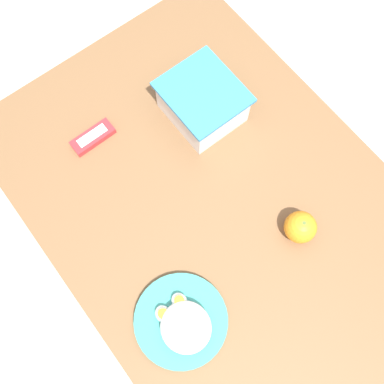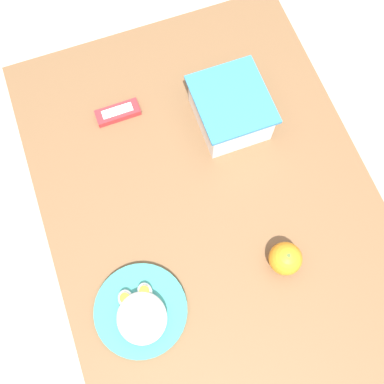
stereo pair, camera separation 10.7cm
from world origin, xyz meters
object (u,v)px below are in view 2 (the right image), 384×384
(candy_bar, at_px, (118,113))
(rice_plate, at_px, (141,313))
(food_container, at_px, (230,111))
(orange_fruit, at_px, (285,259))

(candy_bar, bearing_deg, rice_plate, -10.84)
(rice_plate, bearing_deg, food_container, 137.03)
(orange_fruit, bearing_deg, candy_bar, -153.59)
(food_container, xyz_separation_m, rice_plate, (0.39, -0.36, -0.02))
(food_container, height_order, candy_bar, food_container)
(food_container, distance_m, orange_fruit, 0.39)
(food_container, distance_m, rice_plate, 0.53)
(orange_fruit, distance_m, candy_bar, 0.56)
(orange_fruit, height_order, rice_plate, orange_fruit)
(orange_fruit, height_order, candy_bar, orange_fruit)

